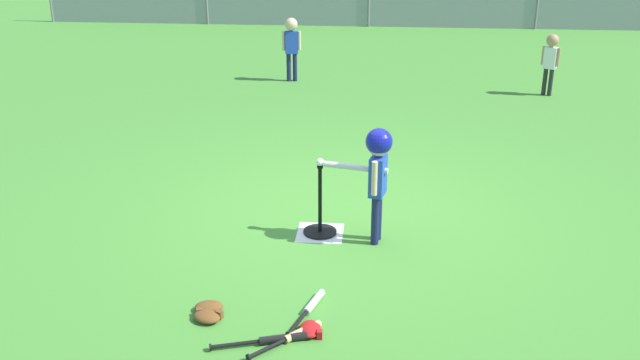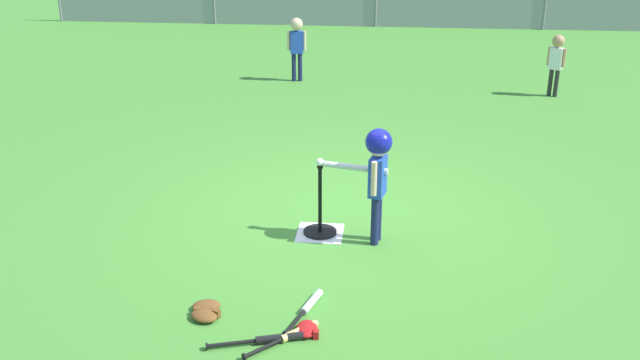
% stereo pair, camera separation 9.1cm
% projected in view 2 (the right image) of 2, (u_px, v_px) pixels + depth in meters
% --- Properties ---
extents(ground_plane, '(60.00, 60.00, 0.00)m').
position_uv_depth(ground_plane, '(343.00, 211.00, 7.26)').
color(ground_plane, '#478C33').
extents(home_plate, '(0.44, 0.44, 0.01)m').
position_uv_depth(home_plate, '(320.00, 233.00, 6.79)').
color(home_plate, white).
rests_on(home_plate, ground_plane).
extents(batting_tee, '(0.32, 0.32, 0.69)m').
position_uv_depth(batting_tee, '(320.00, 223.00, 6.75)').
color(batting_tee, black).
rests_on(batting_tee, ground_plane).
extents(baseball_on_tee, '(0.07, 0.07, 0.07)m').
position_uv_depth(baseball_on_tee, '(320.00, 162.00, 6.52)').
color(baseball_on_tee, white).
rests_on(baseball_on_tee, batting_tee).
extents(batter_child, '(0.62, 0.31, 1.11)m').
position_uv_depth(batter_child, '(377.00, 163.00, 6.34)').
color(batter_child, '#191E4C').
rests_on(batter_child, ground_plane).
extents(fielder_near_right, '(0.26, 0.20, 0.98)m').
position_uv_depth(fielder_near_right, '(556.00, 57.00, 11.16)').
color(fielder_near_right, '#262626').
rests_on(fielder_near_right, ground_plane).
extents(fielder_deep_center, '(0.32, 0.21, 1.09)m').
position_uv_depth(fielder_deep_center, '(297.00, 41.00, 12.06)').
color(fielder_deep_center, '#191E4C').
rests_on(fielder_deep_center, ground_plane).
extents(spare_bat_silver, '(0.25, 0.64, 0.06)m').
position_uv_depth(spare_bat_silver, '(308.00, 306.00, 5.54)').
color(spare_bat_silver, silver).
rests_on(spare_bat_silver, ground_plane).
extents(spare_bat_wood, '(0.50, 0.51, 0.06)m').
position_uv_depth(spare_bat_wood, '(292.00, 335.00, 5.18)').
color(spare_bat_wood, '#DBB266').
rests_on(spare_bat_wood, ground_plane).
extents(spare_bat_black, '(0.69, 0.26, 0.06)m').
position_uv_depth(spare_bat_black, '(269.00, 339.00, 5.13)').
color(spare_bat_black, black).
rests_on(spare_bat_black, ground_plane).
extents(glove_by_plate, '(0.24, 0.20, 0.07)m').
position_uv_depth(glove_by_plate, '(206.00, 306.00, 5.53)').
color(glove_by_plate, brown).
rests_on(glove_by_plate, ground_plane).
extents(glove_near_bats, '(0.27, 0.23, 0.07)m').
position_uv_depth(glove_near_bats, '(205.00, 316.00, 5.40)').
color(glove_near_bats, brown).
rests_on(glove_near_bats, ground_plane).
extents(glove_tossed_aside, '(0.18, 0.23, 0.07)m').
position_uv_depth(glove_tossed_aside, '(307.00, 329.00, 5.24)').
color(glove_tossed_aside, '#B21919').
rests_on(glove_tossed_aside, ground_plane).
extents(outfield_fence, '(16.06, 0.06, 1.15)m').
position_uv_depth(outfield_fence, '(376.00, 1.00, 17.09)').
color(outfield_fence, slate).
rests_on(outfield_fence, ground_plane).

